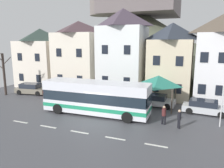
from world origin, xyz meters
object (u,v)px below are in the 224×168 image
object	(u,v)px
townhouse_03	(171,60)
townhouse_04	(220,59)
public_bench	(157,98)
parked_car_01	(205,107)
transit_bus	(96,98)
pedestrian_02	(141,104)
parked_car_02	(32,89)
pedestrian_00	(164,114)
townhouse_02	(123,52)
hilltop_castle	(140,41)
pedestrian_01	(179,118)
parked_car_03	(156,100)
parked_car_00	(61,92)
bare_tree_00	(4,73)
townhouse_00	(41,58)
bus_shelter	(158,81)
townhouse_01	(79,56)

from	to	relation	value
townhouse_03	townhouse_04	bearing A→B (deg)	-7.45
public_bench	parked_car_01	bearing A→B (deg)	-27.91
transit_bus	parked_car_01	world-z (taller)	transit_bus
transit_bus	pedestrian_02	bearing A→B (deg)	26.43
parked_car_02	pedestrian_02	xyz separation A→B (m)	(15.79, -2.28, 0.20)
townhouse_03	townhouse_04	distance (m)	5.58
pedestrian_00	pedestrian_02	distance (m)	3.58
parked_car_01	pedestrian_00	xyz separation A→B (m)	(-3.31, -4.38, 0.23)
townhouse_02	parked_car_02	bearing A→B (deg)	-156.31
townhouse_03	hilltop_castle	size ratio (longest dim) A/B	0.21
pedestrian_02	townhouse_04	bearing A→B (deg)	44.40
townhouse_02	townhouse_04	size ratio (longest dim) A/B	1.12
transit_bus	pedestrian_01	xyz separation A→B (m)	(7.87, -0.72, -0.71)
townhouse_02	parked_car_02	size ratio (longest dim) A/B	2.53
parked_car_03	pedestrian_00	world-z (taller)	pedestrian_00
pedestrian_00	parked_car_01	bearing A→B (deg)	52.90
parked_car_03	hilltop_castle	bearing A→B (deg)	111.64
pedestrian_00	hilltop_castle	bearing A→B (deg)	108.83
townhouse_04	pedestrian_02	xyz separation A→B (m)	(-7.37, -7.22, -4.13)
hilltop_castle	pedestrian_00	distance (m)	28.84
townhouse_02	parked_car_00	size ratio (longest dim) A/B	2.51
pedestrian_02	parked_car_01	bearing A→B (deg)	18.28
public_bench	pedestrian_00	bearing A→B (deg)	-75.44
bare_tree_00	townhouse_03	bearing A→B (deg)	20.03
townhouse_00	parked_car_00	world-z (taller)	townhouse_00
townhouse_00	pedestrian_02	size ratio (longest dim) A/B	5.61
bus_shelter	transit_bus	bearing A→B (deg)	-139.98
hilltop_castle	parked_car_02	bearing A→B (deg)	-113.07
townhouse_02	parked_car_01	world-z (taller)	townhouse_02
townhouse_00	bus_shelter	size ratio (longest dim) A/B	2.50
parked_car_00	pedestrian_00	distance (m)	14.58
parked_car_02	townhouse_01	bearing A→B (deg)	40.05
townhouse_02	parked_car_02	world-z (taller)	townhouse_02
parked_car_03	parked_car_00	bearing A→B (deg)	-175.72
townhouse_04	public_bench	distance (m)	8.37
pedestrian_02	public_bench	xyz separation A→B (m)	(0.80, 4.70, -0.41)
townhouse_02	pedestrian_02	distance (m)	9.73
townhouse_03	parked_car_01	world-z (taller)	townhouse_03
townhouse_03	hilltop_castle	distance (m)	18.44
townhouse_01	transit_bus	world-z (taller)	townhouse_01
townhouse_00	parked_car_03	world-z (taller)	townhouse_00
townhouse_04	parked_car_01	world-z (taller)	townhouse_04
bus_shelter	parked_car_02	size ratio (longest dim) A/B	0.81
hilltop_castle	pedestrian_00	size ratio (longest dim) A/B	26.35
hilltop_castle	pedestrian_02	bearing A→B (deg)	-75.13
hilltop_castle	pedestrian_00	world-z (taller)	hilltop_castle
townhouse_01	townhouse_03	distance (m)	13.05
townhouse_00	townhouse_04	bearing A→B (deg)	-0.60
townhouse_04	hilltop_castle	distance (m)	22.01
parked_car_01	public_bench	size ratio (longest dim) A/B	2.61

